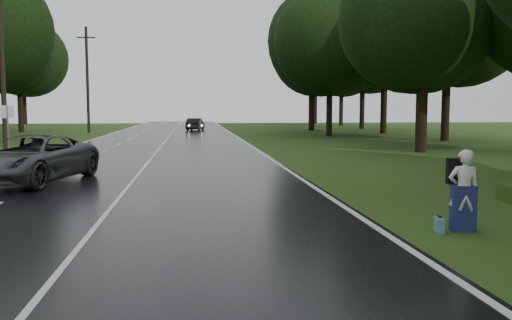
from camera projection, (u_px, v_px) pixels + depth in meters
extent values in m
plane|color=#294414|center=(96.00, 228.00, 11.31)|extent=(160.00, 160.00, 0.00)
cube|color=black|center=(157.00, 151.00, 31.07)|extent=(12.00, 140.00, 0.04)
cube|color=silver|center=(157.00, 151.00, 31.07)|extent=(0.12, 140.00, 0.01)
imported|color=#4A4C4F|center=(30.00, 159.00, 17.91)|extent=(3.98, 6.16, 1.58)
imported|color=black|center=(195.00, 124.00, 59.30)|extent=(2.14, 4.31, 1.36)
imported|color=silver|center=(464.00, 190.00, 10.93)|extent=(0.68, 0.52, 1.68)
cube|color=navy|center=(463.00, 208.00, 10.97)|extent=(0.52, 0.40, 0.94)
cube|color=black|center=(456.00, 171.00, 11.13)|extent=(0.41, 0.27, 0.54)
cube|color=teal|center=(439.00, 225.00, 10.91)|extent=(0.20, 0.43, 0.30)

